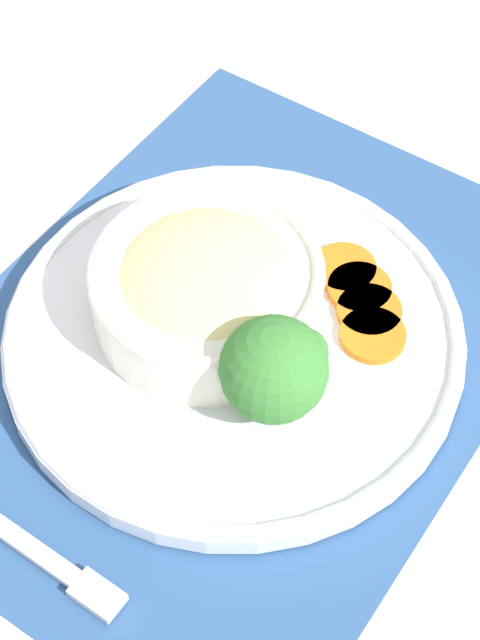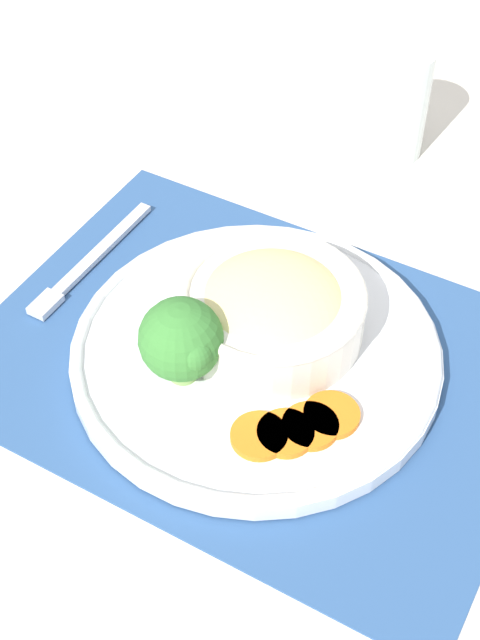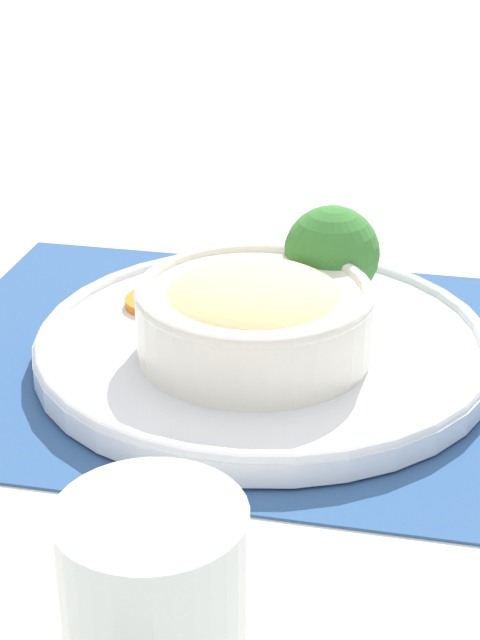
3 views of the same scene
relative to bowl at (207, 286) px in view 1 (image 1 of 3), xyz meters
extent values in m
plane|color=beige|center=(0.00, 0.02, -0.05)|extent=(4.00, 4.00, 0.00)
cube|color=#2D5184|center=(0.00, 0.02, -0.05)|extent=(0.52, 0.41, 0.00)
cylinder|color=silver|center=(0.00, 0.02, -0.04)|extent=(0.33, 0.33, 0.02)
torus|color=silver|center=(0.00, 0.02, -0.03)|extent=(0.32, 0.32, 0.01)
cylinder|color=silver|center=(0.00, 0.00, -0.01)|extent=(0.16, 0.16, 0.05)
torus|color=silver|center=(0.00, 0.00, 0.02)|extent=(0.16, 0.16, 0.01)
ellipsoid|color=beige|center=(0.00, 0.00, 0.00)|extent=(0.13, 0.13, 0.05)
cylinder|color=#84AD5B|center=(0.03, 0.09, -0.02)|extent=(0.02, 0.02, 0.02)
sphere|color=#387A33|center=(0.03, 0.09, 0.02)|extent=(0.07, 0.07, 0.07)
sphere|color=#387A33|center=(0.01, 0.09, 0.02)|extent=(0.03, 0.03, 0.03)
sphere|color=#387A33|center=(0.05, 0.08, 0.02)|extent=(0.03, 0.03, 0.03)
cylinder|color=orange|center=(-0.06, 0.10, -0.03)|extent=(0.05, 0.05, 0.01)
cylinder|color=orange|center=(-0.07, 0.09, -0.03)|extent=(0.05, 0.05, 0.01)
cylinder|color=orange|center=(-0.08, 0.07, -0.03)|extent=(0.05, 0.05, 0.01)
cylinder|color=orange|center=(-0.09, 0.05, -0.03)|extent=(0.05, 0.05, 0.01)
cube|color=silver|center=(0.21, 0.01, -0.04)|extent=(0.03, 0.18, 0.01)
cube|color=silver|center=(0.20, 0.08, -0.04)|extent=(0.02, 0.03, 0.01)
camera|label=1|loc=(0.34, 0.31, 0.57)|focal=60.00mm
camera|label=2|loc=(-0.28, 0.46, 0.55)|focal=50.00mm
camera|label=3|loc=(0.19, -0.63, 0.31)|focal=60.00mm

